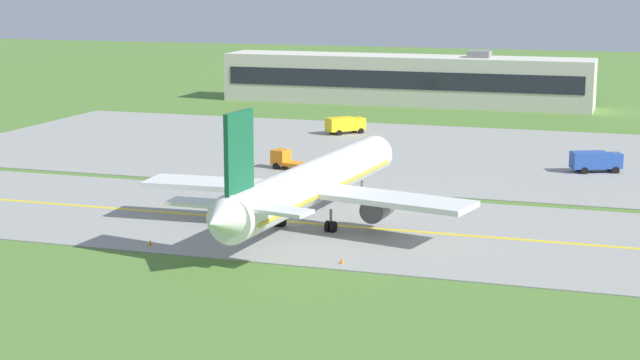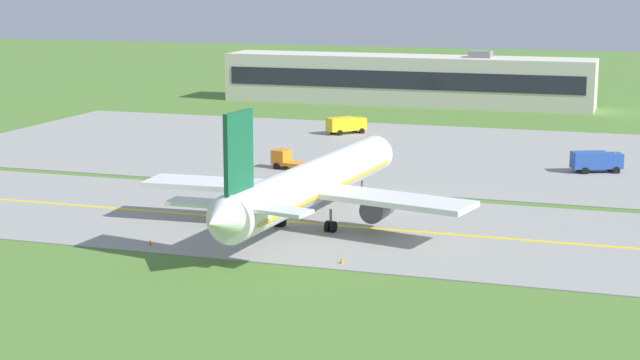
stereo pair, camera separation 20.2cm
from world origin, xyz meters
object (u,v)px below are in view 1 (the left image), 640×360
service_truck_fuel (596,160)px  service_truck_catering (345,124)px  service_truck_pushback (289,160)px  airplane_lead (311,184)px

service_truck_fuel → service_truck_catering: (-37.45, 20.27, 0.00)m
service_truck_fuel → service_truck_pushback: size_ratio=0.94×
airplane_lead → service_truck_catering: 57.82m
service_truck_fuel → service_truck_pushback: (-35.80, -9.49, -0.35)m
service_truck_fuel → service_truck_pushback: service_truck_fuel is taller
service_truck_fuel → service_truck_pushback: bearing=-165.2°
service_truck_catering → service_truck_pushback: 29.81m
airplane_lead → service_truck_pushback: airplane_lead is taller
service_truck_catering → airplane_lead: bearing=-76.7°
service_truck_catering → service_truck_pushback: size_ratio=0.86×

